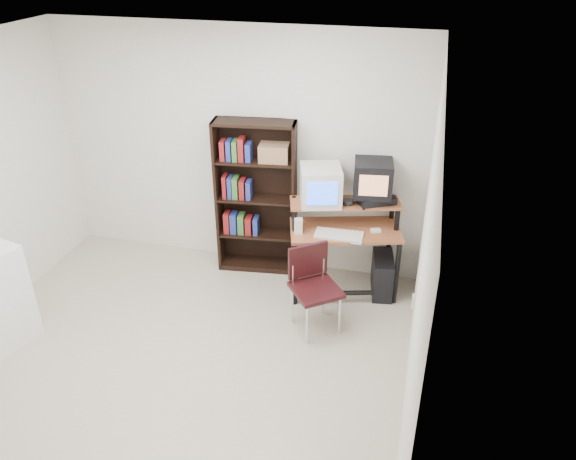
% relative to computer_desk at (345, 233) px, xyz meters
% --- Properties ---
extents(floor, '(4.00, 4.00, 0.01)m').
position_rel_computer_desk_xyz_m(floor, '(-1.25, -1.62, -0.68)').
color(floor, '#BCB19B').
rests_on(floor, ground).
extents(ceiling, '(4.00, 4.00, 0.01)m').
position_rel_computer_desk_xyz_m(ceiling, '(-1.25, -1.62, 1.92)').
color(ceiling, white).
rests_on(ceiling, back_wall).
extents(back_wall, '(4.00, 0.01, 2.60)m').
position_rel_computer_desk_xyz_m(back_wall, '(-1.25, 0.38, 0.62)').
color(back_wall, silver).
rests_on(back_wall, floor).
extents(right_wall, '(0.01, 4.00, 2.60)m').
position_rel_computer_desk_xyz_m(right_wall, '(0.75, -1.62, 0.62)').
color(right_wall, silver).
rests_on(right_wall, floor).
extents(computer_desk, '(1.20, 0.82, 0.98)m').
position_rel_computer_desk_xyz_m(computer_desk, '(0.00, 0.00, 0.00)').
color(computer_desk, '#9B5732').
rests_on(computer_desk, floor).
extents(crt_monitor, '(0.49, 0.49, 0.37)m').
position_rel_computer_desk_xyz_m(crt_monitor, '(-0.27, 0.04, 0.48)').
color(crt_monitor, beige).
rests_on(crt_monitor, computer_desk).
extents(vcr, '(0.44, 0.40, 0.08)m').
position_rel_computer_desk_xyz_m(vcr, '(0.26, 0.17, 0.33)').
color(vcr, black).
rests_on(vcr, computer_desk).
extents(crt_tv, '(0.41, 0.41, 0.35)m').
position_rel_computer_desk_xyz_m(crt_tv, '(0.22, 0.19, 0.55)').
color(crt_tv, black).
rests_on(crt_tv, vcr).
extents(cd_spindle, '(0.16, 0.16, 0.05)m').
position_rel_computer_desk_xyz_m(cd_spindle, '(0.01, 0.05, 0.32)').
color(cd_spindle, '#26262B').
rests_on(cd_spindle, computer_desk).
extents(keyboard, '(0.47, 0.22, 0.03)m').
position_rel_computer_desk_xyz_m(keyboard, '(-0.03, -0.17, 0.06)').
color(keyboard, beige).
rests_on(keyboard, computer_desk).
extents(mousepad, '(0.24, 0.20, 0.01)m').
position_rel_computer_desk_xyz_m(mousepad, '(0.32, 0.00, 0.05)').
color(mousepad, black).
rests_on(mousepad, computer_desk).
extents(mouse, '(0.12, 0.09, 0.03)m').
position_rel_computer_desk_xyz_m(mouse, '(0.31, 0.00, 0.07)').
color(mouse, white).
rests_on(mouse, mousepad).
extents(desk_speaker, '(0.10, 0.09, 0.17)m').
position_rel_computer_desk_xyz_m(desk_speaker, '(-0.43, -0.21, 0.13)').
color(desk_speaker, beige).
rests_on(desk_speaker, computer_desk).
extents(pc_tower, '(0.27, 0.48, 0.42)m').
position_rel_computer_desk_xyz_m(pc_tower, '(0.41, 0.05, -0.47)').
color(pc_tower, black).
rests_on(pc_tower, floor).
extents(school_chair, '(0.58, 0.58, 0.82)m').
position_rel_computer_desk_xyz_m(school_chair, '(-0.18, -0.66, -0.17)').
color(school_chair, black).
rests_on(school_chair, floor).
extents(bookshelf, '(0.88, 0.38, 1.70)m').
position_rel_computer_desk_xyz_m(bookshelf, '(-1.00, 0.24, 0.20)').
color(bookshelf, black).
rests_on(bookshelf, floor).
extents(wall_outlet, '(0.02, 0.08, 0.12)m').
position_rel_computer_desk_xyz_m(wall_outlet, '(0.74, -0.47, -0.38)').
color(wall_outlet, beige).
rests_on(wall_outlet, right_wall).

